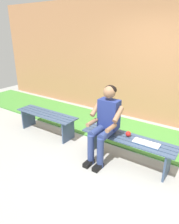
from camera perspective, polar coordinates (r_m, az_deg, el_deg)
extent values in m
cube|color=#9E9E99|center=(3.44, -12.47, -16.32)|extent=(10.00, 7.00, 0.04)
cube|color=#478C38|center=(4.76, 5.09, -3.95)|extent=(9.00, 1.30, 0.03)
cube|color=#B27A51|center=(5.06, 15.64, 13.43)|extent=(9.50, 0.24, 2.82)
cube|color=#384C6B|center=(3.53, 11.60, -6.16)|extent=(1.56, 0.09, 0.02)
cube|color=#384C6B|center=(3.45, 10.91, -6.82)|extent=(1.56, 0.09, 0.02)
cube|color=#384C6B|center=(3.37, 10.19, -7.52)|extent=(1.56, 0.09, 0.02)
cube|color=#384C6B|center=(3.29, 9.43, -8.24)|extent=(1.56, 0.09, 0.02)
cube|color=#384C6B|center=(3.36, 20.77, -13.32)|extent=(0.03, 0.35, 0.43)
cube|color=#384C6B|center=(3.79, 1.20, -7.55)|extent=(0.03, 0.35, 0.43)
cube|color=#384C6B|center=(4.50, -10.52, 0.12)|extent=(1.42, 0.09, 0.02)
cube|color=#384C6B|center=(4.43, -11.43, -0.27)|extent=(1.42, 0.09, 0.02)
cube|color=#384C6B|center=(4.37, -12.38, -0.68)|extent=(1.42, 0.09, 0.02)
cube|color=#384C6B|center=(4.31, -13.35, -1.10)|extent=(1.42, 0.09, 0.02)
cube|color=#384C6B|center=(4.11, -5.92, -5.18)|extent=(0.03, 0.35, 0.43)
cube|color=#384C6B|center=(4.90, -16.50, -1.45)|extent=(0.03, 0.35, 0.43)
cube|color=navy|center=(3.43, 5.40, -0.57)|extent=(0.34, 0.20, 0.50)
sphere|color=#936B4C|center=(3.30, 5.54, 5.50)|extent=(0.20, 0.20, 0.20)
ellipsoid|color=black|center=(3.32, 5.81, 6.12)|extent=(0.20, 0.19, 0.15)
cylinder|color=navy|center=(3.34, 4.89, -5.95)|extent=(0.13, 0.40, 0.13)
cylinder|color=navy|center=(3.42, 2.27, -5.17)|extent=(0.13, 0.40, 0.13)
cylinder|color=navy|center=(3.32, 2.98, -11.29)|extent=(0.11, 0.11, 0.52)
cube|color=black|center=(3.41, 2.36, -14.96)|extent=(0.10, 0.22, 0.07)
cylinder|color=navy|center=(3.40, 0.37, -10.37)|extent=(0.11, 0.11, 0.52)
cube|color=black|center=(3.49, -0.22, -13.97)|extent=(0.10, 0.22, 0.07)
cylinder|color=#936B4C|center=(3.25, 7.96, -0.65)|extent=(0.08, 0.28, 0.23)
cylinder|color=#936B4C|center=(3.21, 5.98, -4.41)|extent=(0.07, 0.26, 0.07)
cylinder|color=#936B4C|center=(3.44, 1.74, 0.85)|extent=(0.08, 0.28, 0.23)
cylinder|color=#936B4C|center=(3.37, 0.67, -2.92)|extent=(0.07, 0.26, 0.07)
sphere|color=red|center=(3.43, 10.68, -5.97)|extent=(0.09, 0.09, 0.09)
cube|color=white|center=(3.26, 17.15, -8.77)|extent=(0.20, 0.15, 0.02)
cube|color=white|center=(3.32, 13.76, -7.87)|extent=(0.20, 0.15, 0.02)
cube|color=#1E478C|center=(3.29, 15.42, -8.46)|extent=(0.41, 0.16, 0.01)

